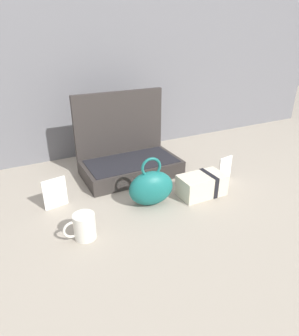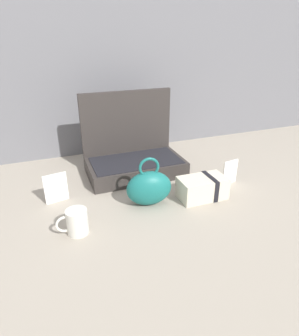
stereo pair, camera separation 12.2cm
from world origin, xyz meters
name	(u,v)px [view 2 (the right image)]	position (x,y,z in m)	size (l,w,h in m)	color
ground_plane	(147,192)	(0.00, 0.00, 0.00)	(6.00, 6.00, 0.00)	#9E9384
back_wall	(107,19)	(0.00, 0.58, 0.70)	(3.20, 0.06, 1.40)	slate
open_suitcase	(133,155)	(0.01, 0.23, 0.09)	(0.46, 0.27, 0.39)	#332D2B
teal_pouch_handbag	(149,188)	(-0.02, -0.09, 0.08)	(0.19, 0.12, 0.21)	#196B66
cream_toiletry_bag	(203,188)	(0.21, -0.12, 0.05)	(0.20, 0.12, 0.09)	beige
coffee_mug	(76,222)	(-0.33, -0.18, 0.05)	(0.11, 0.08, 0.09)	silver
info_card_left	(230,172)	(0.39, -0.05, 0.06)	(0.08, 0.01, 0.12)	white
poster_card_right	(56,188)	(-0.37, 0.06, 0.06)	(0.10, 0.01, 0.13)	white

